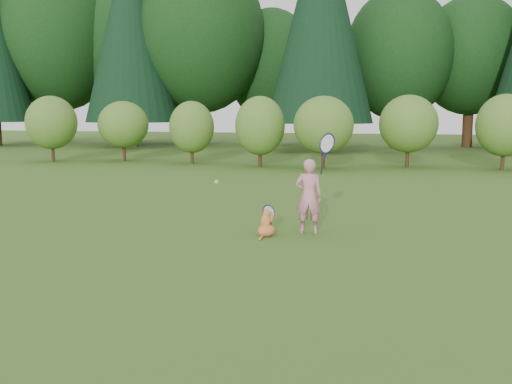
% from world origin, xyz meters
% --- Properties ---
extents(ground, '(100.00, 100.00, 0.00)m').
position_xyz_m(ground, '(0.00, 0.00, 0.00)').
color(ground, '#2D5618').
rests_on(ground, ground).
extents(shrub_row, '(28.00, 3.00, 2.80)m').
position_xyz_m(shrub_row, '(0.00, 13.00, 1.40)').
color(shrub_row, '#477023').
rests_on(shrub_row, ground).
extents(woodland_backdrop, '(48.00, 10.00, 15.00)m').
position_xyz_m(woodland_backdrop, '(0.00, 23.00, 7.50)').
color(woodland_backdrop, black).
rests_on(woodland_backdrop, ground).
extents(child, '(0.75, 0.51, 1.90)m').
position_xyz_m(child, '(1.09, 0.94, 0.67)').
color(child, '#D07C92').
rests_on(child, ground).
extents(cat, '(0.45, 0.72, 0.62)m').
position_xyz_m(cat, '(0.44, 0.56, 0.24)').
color(cat, '#BC5024').
rests_on(cat, ground).
extents(tennis_ball, '(0.07, 0.07, 0.07)m').
position_xyz_m(tennis_ball, '(-0.34, 0.29, 0.92)').
color(tennis_ball, '#A9D519').
rests_on(tennis_ball, ground).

